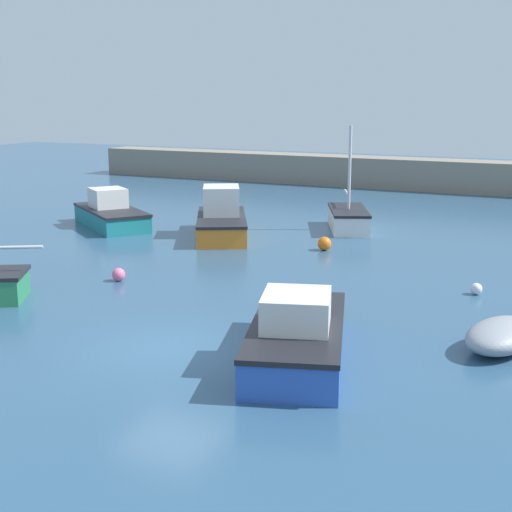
{
  "coord_description": "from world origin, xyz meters",
  "views": [
    {
      "loc": [
        9.3,
        -14.05,
        6.15
      ],
      "look_at": [
        -1.27,
        7.48,
        0.72
      ],
      "focal_mm": 50.0,
      "sensor_mm": 36.0,
      "label": 1
    }
  ],
  "objects_px": {
    "motorboat_with_cabin": "(111,214)",
    "motorboat_grey_hull": "(297,335)",
    "cabin_cruiser_white": "(221,219)",
    "mooring_buoy_orange": "(324,244)",
    "sailboat_twin_hulled": "(348,219)",
    "mooring_buoy_white": "(476,289)",
    "open_tender_yellow": "(502,335)",
    "mooring_buoy_pink": "(119,275)"
  },
  "relations": [
    {
      "from": "mooring_buoy_pink",
      "to": "sailboat_twin_hulled",
      "type": "bearing_deg",
      "value": 72.64
    },
    {
      "from": "sailboat_twin_hulled",
      "to": "mooring_buoy_pink",
      "type": "relative_size",
      "value": 10.75
    },
    {
      "from": "cabin_cruiser_white",
      "to": "mooring_buoy_orange",
      "type": "bearing_deg",
      "value": 52.2
    },
    {
      "from": "open_tender_yellow",
      "to": "motorboat_grey_hull",
      "type": "height_order",
      "value": "motorboat_grey_hull"
    },
    {
      "from": "motorboat_with_cabin",
      "to": "open_tender_yellow",
      "type": "distance_m",
      "value": 21.35
    },
    {
      "from": "motorboat_with_cabin",
      "to": "mooring_buoy_white",
      "type": "distance_m",
      "value": 18.31
    },
    {
      "from": "sailboat_twin_hulled",
      "to": "mooring_buoy_orange",
      "type": "height_order",
      "value": "sailboat_twin_hulled"
    },
    {
      "from": "sailboat_twin_hulled",
      "to": "motorboat_with_cabin",
      "type": "bearing_deg",
      "value": -92.47
    },
    {
      "from": "motorboat_with_cabin",
      "to": "open_tender_yellow",
      "type": "xyz_separation_m",
      "value": [
        19.13,
        -9.48,
        -0.24
      ]
    },
    {
      "from": "cabin_cruiser_white",
      "to": "mooring_buoy_orange",
      "type": "distance_m",
      "value": 5.28
    },
    {
      "from": "motorboat_with_cabin",
      "to": "motorboat_grey_hull",
      "type": "xyz_separation_m",
      "value": [
        14.87,
        -12.34,
        0.01
      ]
    },
    {
      "from": "motorboat_with_cabin",
      "to": "mooring_buoy_orange",
      "type": "bearing_deg",
      "value": 32.13
    },
    {
      "from": "motorboat_with_cabin",
      "to": "mooring_buoy_white",
      "type": "height_order",
      "value": "motorboat_with_cabin"
    },
    {
      "from": "cabin_cruiser_white",
      "to": "motorboat_with_cabin",
      "type": "relative_size",
      "value": 1.04
    },
    {
      "from": "cabin_cruiser_white",
      "to": "mooring_buoy_white",
      "type": "relative_size",
      "value": 15.89
    },
    {
      "from": "open_tender_yellow",
      "to": "mooring_buoy_pink",
      "type": "xyz_separation_m",
      "value": [
        -12.56,
        1.29,
        -0.15
      ]
    },
    {
      "from": "cabin_cruiser_white",
      "to": "open_tender_yellow",
      "type": "bearing_deg",
      "value": 24.59
    },
    {
      "from": "open_tender_yellow",
      "to": "motorboat_with_cabin",
      "type": "bearing_deg",
      "value": -101.22
    },
    {
      "from": "motorboat_grey_hull",
      "to": "mooring_buoy_orange",
      "type": "height_order",
      "value": "motorboat_grey_hull"
    },
    {
      "from": "motorboat_with_cabin",
      "to": "open_tender_yellow",
      "type": "bearing_deg",
      "value": 8.55
    },
    {
      "from": "open_tender_yellow",
      "to": "sailboat_twin_hulled",
      "type": "height_order",
      "value": "sailboat_twin_hulled"
    },
    {
      "from": "open_tender_yellow",
      "to": "mooring_buoy_orange",
      "type": "distance_m",
      "value": 12.03
    },
    {
      "from": "cabin_cruiser_white",
      "to": "motorboat_with_cabin",
      "type": "xyz_separation_m",
      "value": [
        -5.89,
        -0.26,
        -0.15
      ]
    },
    {
      "from": "motorboat_with_cabin",
      "to": "motorboat_grey_hull",
      "type": "height_order",
      "value": "motorboat_with_cabin"
    },
    {
      "from": "mooring_buoy_white",
      "to": "cabin_cruiser_white",
      "type": "bearing_deg",
      "value": 157.72
    },
    {
      "from": "mooring_buoy_orange",
      "to": "mooring_buoy_pink",
      "type": "distance_m",
      "value": 8.88
    },
    {
      "from": "motorboat_with_cabin",
      "to": "mooring_buoy_white",
      "type": "relative_size",
      "value": 15.21
    },
    {
      "from": "cabin_cruiser_white",
      "to": "mooring_buoy_orange",
      "type": "height_order",
      "value": "cabin_cruiser_white"
    },
    {
      "from": "motorboat_with_cabin",
      "to": "motorboat_grey_hull",
      "type": "bearing_deg",
      "value": -4.77
    },
    {
      "from": "motorboat_with_cabin",
      "to": "sailboat_twin_hulled",
      "type": "xyz_separation_m",
      "value": [
        10.45,
        4.23,
        -0.09
      ]
    },
    {
      "from": "cabin_cruiser_white",
      "to": "sailboat_twin_hulled",
      "type": "distance_m",
      "value": 6.05
    },
    {
      "from": "cabin_cruiser_white",
      "to": "motorboat_grey_hull",
      "type": "height_order",
      "value": "cabin_cruiser_white"
    },
    {
      "from": "cabin_cruiser_white",
      "to": "open_tender_yellow",
      "type": "relative_size",
      "value": 1.99
    },
    {
      "from": "open_tender_yellow",
      "to": "mooring_buoy_white",
      "type": "xyz_separation_m",
      "value": [
        -1.4,
        4.89,
        -0.19
      ]
    },
    {
      "from": "open_tender_yellow",
      "to": "mooring_buoy_pink",
      "type": "bearing_deg",
      "value": -80.74
    },
    {
      "from": "cabin_cruiser_white",
      "to": "motorboat_grey_hull",
      "type": "bearing_deg",
      "value": 6.41
    },
    {
      "from": "motorboat_with_cabin",
      "to": "sailboat_twin_hulled",
      "type": "relative_size",
      "value": 1.17
    },
    {
      "from": "motorboat_grey_hull",
      "to": "mooring_buoy_white",
      "type": "xyz_separation_m",
      "value": [
        2.86,
        7.75,
        -0.44
      ]
    },
    {
      "from": "motorboat_grey_hull",
      "to": "mooring_buoy_orange",
      "type": "xyz_separation_m",
      "value": [
        -3.79,
        11.8,
        -0.34
      ]
    },
    {
      "from": "mooring_buoy_white",
      "to": "motorboat_grey_hull",
      "type": "bearing_deg",
      "value": -110.22
    },
    {
      "from": "cabin_cruiser_white",
      "to": "motorboat_grey_hull",
      "type": "distance_m",
      "value": 15.47
    },
    {
      "from": "motorboat_grey_hull",
      "to": "cabin_cruiser_white",
      "type": "bearing_deg",
      "value": 17.22
    }
  ]
}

